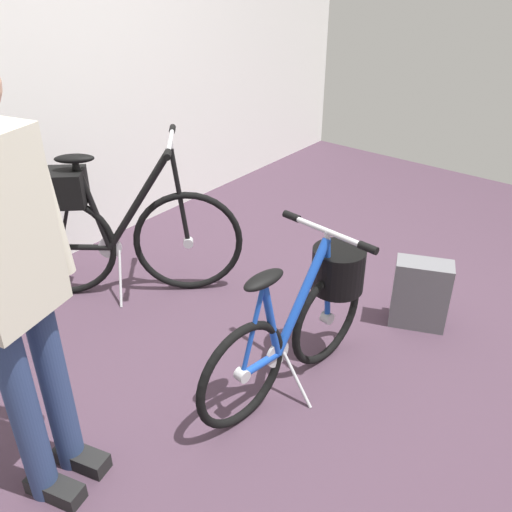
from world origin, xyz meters
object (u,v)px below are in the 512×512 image
folding_bike_foreground (306,312)px  display_bike_left (111,228)px  backpack_on_floor (420,294)px  visitor_near_wall (9,275)px

folding_bike_foreground → display_bike_left: 1.33m
folding_bike_foreground → backpack_on_floor: size_ratio=2.76×
backpack_on_floor → visitor_near_wall: bearing=159.7°
folding_bike_foreground → backpack_on_floor: bearing=-19.3°
display_bike_left → visitor_near_wall: visitor_near_wall is taller
visitor_near_wall → backpack_on_floor: bearing=-20.3°
folding_bike_foreground → visitor_near_wall: 1.35m
folding_bike_foreground → display_bike_left: (-0.09, 1.33, 0.06)m
visitor_near_wall → backpack_on_floor: (1.89, -0.70, -0.77)m
folding_bike_foreground → display_bike_left: size_ratio=1.05×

